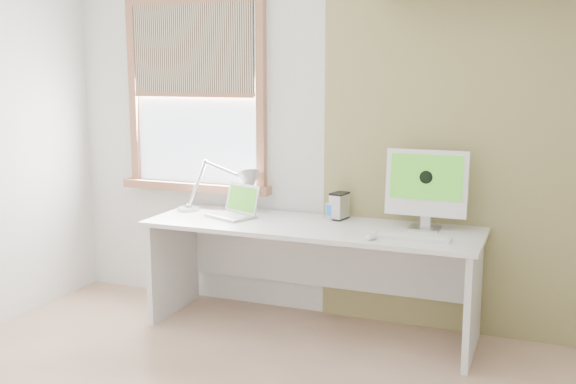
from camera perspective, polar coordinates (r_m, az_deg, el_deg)
The scene contains 11 objects.
room at distance 3.08m, azimuth -7.22°, elevation 2.33°, with size 4.04×3.54×2.64m.
accent_wall at distance 4.46m, azimuth 15.45°, elevation 4.41°, with size 2.00×0.02×2.60m, color #8D8A53.
window at distance 5.04m, azimuth -7.89°, elevation 8.08°, with size 1.20×0.14×1.42m.
desk at distance 4.52m, azimuth 2.22°, elevation -5.03°, with size 2.20×0.70×0.73m.
desk_lamp at distance 4.78m, azimuth -4.27°, elevation 0.58°, with size 0.68×0.32×0.37m.
laptop at distance 4.67m, azimuth -4.45°, elevation -1.42°, with size 0.38×0.35×0.22m.
phone_dock at distance 4.55m, azimuth 3.48°, elevation -1.98°, with size 0.07×0.07×0.12m.
external_drive at distance 4.57m, azimuth 4.36°, elevation -1.19°, with size 0.11×0.16×0.18m.
imac at distance 4.34m, azimuth 11.65°, elevation 0.60°, with size 0.52×0.17×0.51m.
keyboard at distance 4.11m, azimuth 10.47°, elevation -3.78°, with size 0.45×0.14×0.02m.
mouse at distance 4.05m, azimuth 7.00°, elevation -3.81°, with size 0.06×0.10×0.03m, color white.
Camera 1 is at (1.48, -2.67, 1.71)m, focal length 42.02 mm.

